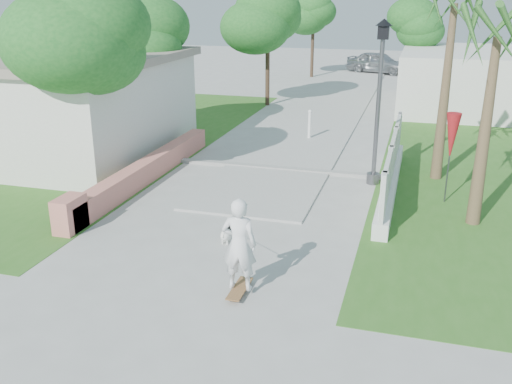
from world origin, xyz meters
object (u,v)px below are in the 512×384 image
(patio_umbrella, at_px, (452,138))
(dog, at_px, (227,234))
(bollard, at_px, (310,124))
(parked_car, at_px, (378,62))
(street_lamp, at_px, (379,97))
(skateboarder, at_px, (230,232))

(patio_umbrella, relative_size, dog, 4.45)
(bollard, xyz_separation_m, parked_car, (0.88, 18.89, 0.12))
(street_lamp, relative_size, dog, 8.59)
(street_lamp, bearing_deg, bollard, 120.96)
(street_lamp, bearing_deg, skateboarder, -109.55)
(bollard, height_order, dog, bollard)
(street_lamp, distance_m, bollard, 5.56)
(patio_umbrella, xyz_separation_m, dog, (-4.54, -3.90, -1.49))
(bollard, bearing_deg, street_lamp, -59.04)
(bollard, relative_size, parked_car, 0.27)
(patio_umbrella, height_order, skateboarder, patio_umbrella)
(skateboarder, xyz_separation_m, parked_car, (0.34, 29.47, -0.07))
(bollard, height_order, patio_umbrella, patio_umbrella)
(dog, bearing_deg, bollard, 91.58)
(dog, height_order, parked_car, parked_car)
(bollard, relative_size, dog, 2.11)
(parked_car, bearing_deg, patio_umbrella, -154.67)
(patio_umbrella, relative_size, skateboarder, 0.88)
(skateboarder, bearing_deg, dog, -71.29)
(skateboarder, height_order, dog, skateboarder)
(dog, bearing_deg, skateboarder, -66.29)
(skateboarder, relative_size, parked_car, 0.64)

